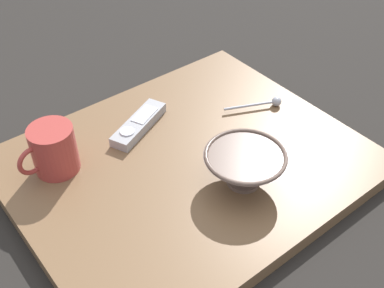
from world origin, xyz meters
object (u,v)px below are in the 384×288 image
object	(u,v)px
coffee_mug	(53,150)
tv_remote_near	(139,124)
cereal_bowl	(245,167)
teaspoon	(269,103)

from	to	relation	value
coffee_mug	tv_remote_near	size ratio (longest dim) A/B	0.74
coffee_mug	tv_remote_near	distance (m)	0.20
cereal_bowl	coffee_mug	bearing A→B (deg)	45.62
cereal_bowl	teaspoon	bearing A→B (deg)	-56.18
cereal_bowl	teaspoon	xyz separation A→B (m)	(0.14, -0.21, -0.03)
coffee_mug	teaspoon	xyz separation A→B (m)	(-0.11, -0.47, -0.04)
cereal_bowl	tv_remote_near	distance (m)	0.27
cereal_bowl	tv_remote_near	bearing A→B (deg)	14.15
coffee_mug	teaspoon	size ratio (longest dim) A/B	0.96
tv_remote_near	cereal_bowl	bearing A→B (deg)	-165.85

